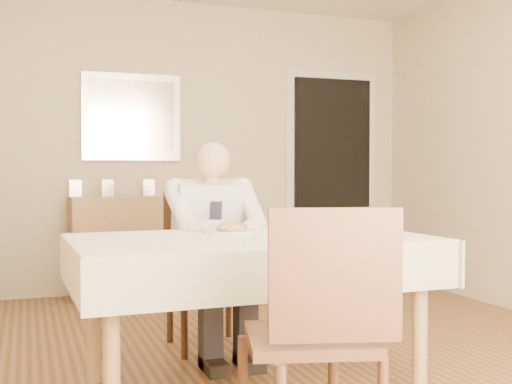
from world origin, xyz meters
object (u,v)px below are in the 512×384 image
object	(u,v)px
dining_table	(251,254)
seated_man	(217,237)
chair_near	(320,323)
chair_far	(204,257)
sideboard	(135,246)
coffee_mug	(373,227)

from	to	relation	value
dining_table	seated_man	distance (m)	0.59
seated_man	chair_near	bearing A→B (deg)	-92.54
chair_far	sideboard	world-z (taller)	chair_far
chair_far	chair_near	xyz separation A→B (m)	(-0.07, -1.81, -0.00)
chair_far	chair_near	bearing A→B (deg)	-86.12
seated_man	dining_table	bearing A→B (deg)	-90.00
chair_near	coffee_mug	xyz separation A→B (m)	(0.63, 0.73, 0.26)
dining_table	sideboard	distance (m)	2.60
chair_near	sideboard	distance (m)	3.50
chair_near	seated_man	xyz separation A→B (m)	(0.07, 1.51, 0.15)
chair_near	seated_man	world-z (taller)	seated_man
dining_table	chair_near	size ratio (longest dim) A/B	1.84
dining_table	coffee_mug	size ratio (longest dim) A/B	14.71
chair_far	chair_near	distance (m)	1.81
seated_man	coffee_mug	size ratio (longest dim) A/B	10.50
sideboard	chair_far	bearing A→B (deg)	-86.42
dining_table	seated_man	size ratio (longest dim) A/B	1.40
sideboard	dining_table	bearing A→B (deg)	-88.18
chair_near	dining_table	bearing A→B (deg)	100.87
chair_far	seated_man	distance (m)	0.33
chair_far	chair_near	size ratio (longest dim) A/B	1.00
sideboard	seated_man	bearing A→B (deg)	-87.18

